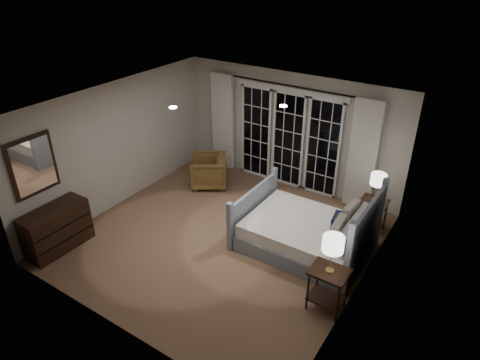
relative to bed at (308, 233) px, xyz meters
The scene contains 20 objects.
floor 1.56m from the bed, 158.52° to the right, with size 5.00×5.00×0.00m, color #7F6144.
ceiling 2.66m from the bed, 158.52° to the right, with size 5.00×5.00×0.00m, color silver.
wall_left 4.07m from the bed, behind, with size 0.02×5.00×2.50m, color beige.
wall_right 1.53m from the bed, 27.32° to the right, with size 0.02×5.00×2.50m, color beige.
wall_back 2.58m from the bed, 126.16° to the left, with size 5.00×0.02×2.50m, color beige.
wall_front 3.50m from the bed, 114.89° to the right, with size 5.00×0.02×2.50m, color beige.
french_doors 2.49m from the bed, 126.74° to the left, with size 2.50×0.04×2.20m.
curtain_rod 3.02m from the bed, 127.61° to the left, with size 0.03×0.03×3.50m, color black.
curtain_left 3.66m from the bed, 149.31° to the left, with size 0.55×0.10×2.25m, color white.
curtain_right 2.02m from the bed, 82.77° to the left, with size 0.55×0.10×2.25m, color white.
downlight_a 2.26m from the bed, behind, with size 0.12×0.12×0.01m, color white.
downlight_b 3.12m from the bed, 154.60° to the right, with size 0.12×0.12×0.01m, color white.
bed is the anchor object (origin of this frame).
nightstand_left 1.43m from the bed, 53.51° to the right, with size 0.54×0.43×0.70m.
nightstand_right 1.41m from the bed, 57.93° to the left, with size 0.48×0.39×0.63m.
lamp_left 1.65m from the bed, 53.51° to the right, with size 0.30×0.30×0.58m.
lamp_right 1.59m from the bed, 57.93° to the left, with size 0.28×0.28×0.54m.
armchair 2.96m from the bed, 162.45° to the left, with size 0.75×0.77×0.70m, color brown.
dresser 4.35m from the bed, 147.12° to the right, with size 0.48×1.13×0.80m.
mirror 4.71m from the bed, 148.74° to the right, with size 0.05×0.85×1.00m.
Camera 1 is at (3.75, -5.15, 4.67)m, focal length 32.00 mm.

